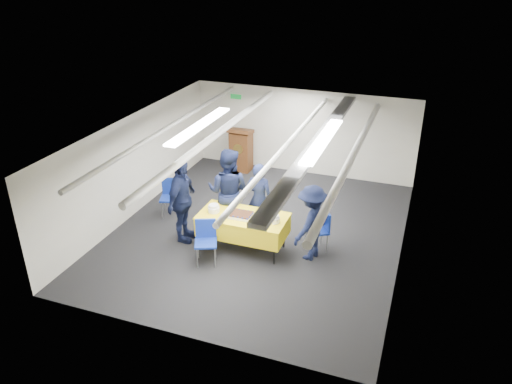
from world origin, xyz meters
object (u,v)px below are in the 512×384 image
chair_near (206,237)px  sailor_c (182,201)px  serving_table (243,225)px  sailor_b (228,191)px  podium (241,149)px  sheet_cake (241,215)px  sailor_d (311,223)px  sailor_a (259,199)px  chair_left (170,193)px  chair_right (321,226)px

chair_near → sailor_c: (-0.78, 0.57, 0.38)m
serving_table → sailor_b: 0.90m
podium → sheet_cake: bearing=-68.5°
serving_table → sheet_cake: sheet_cake is taller
sailor_d → podium: bearing=-123.0°
podium → sailor_a: size_ratio=0.78×
podium → sailor_d: sailor_d is taller
serving_table → sailor_c: size_ratio=0.97×
chair_left → sailor_c: sailor_c is taller
serving_table → podium: 4.10m
sailor_b → sailor_c: (-0.75, -0.67, -0.04)m
sheet_cake → chair_right: (1.50, 0.58, -0.28)m
podium → sailor_d: 4.66m
sheet_cake → chair_near: 0.82m
sheet_cake → sailor_d: (1.38, 0.22, -0.03)m
chair_right → sailor_c: 2.88m
serving_table → chair_near: bearing=-128.9°
sailor_c → chair_near: bearing=-127.0°
serving_table → sailor_b: (-0.56, 0.58, 0.39)m
serving_table → sailor_d: bearing=6.8°
chair_near → sailor_d: 2.07m
podium → sailor_a: (1.62, -3.07, 0.19)m
sailor_a → sailor_d: sailor_a is taller
chair_right → sailor_c: (-2.79, -0.60, 0.38)m
sailor_d → chair_left: bearing=-82.4°
chair_near → chair_left: size_ratio=1.00×
chair_near → sailor_b: size_ratio=0.46×
serving_table → sailor_a: size_ratio=1.10×
chair_near → podium: bearing=102.9°
serving_table → sheet_cake: 0.26m
chair_left → podium: bearing=79.1°
sailor_d → chair_right: bearing=179.8°
sailor_a → sailor_d: bearing=157.4°
serving_table → sailor_c: (-1.31, -0.08, 0.35)m
serving_table → chair_near: size_ratio=2.04×
chair_left → sailor_a: sailor_a is taller
sheet_cake → podium: bearing=111.5°
sheet_cake → sailor_a: bearing=82.7°
sheet_cake → sailor_c: bearing=-179.0°
chair_right → chair_left: (-3.59, 0.32, 0.00)m
chair_left → sailor_a: size_ratio=0.54×
podium → chair_right: podium is taller
sheet_cake → sailor_a: size_ratio=0.28×
serving_table → sailor_d: 1.39m
sailor_c → sailor_d: size_ratio=1.17×
sailor_c → sailor_d: bearing=-86.0°
chair_near → serving_table: bearing=51.1°
chair_near → chair_left: same height
serving_table → sailor_c: bearing=-176.4°
podium → sailor_a: 3.47m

